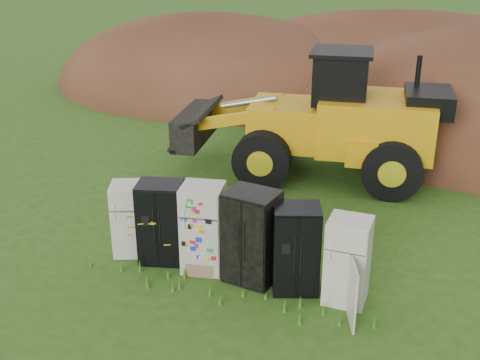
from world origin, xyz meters
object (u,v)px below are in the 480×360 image
Objects in this scene: fridge_sticker at (203,228)px; wheel_loader at (306,114)px; fridge_open_door at (348,261)px; fridge_black_right at (296,249)px; fridge_dark_mid at (252,237)px; fridge_black_side at (161,222)px; fridge_leftmost at (130,219)px.

wheel_loader is at bearing 73.56° from fridge_sticker.
fridge_sticker is 3.07m from fridge_open_door.
fridge_open_door is (1.04, -0.03, -0.03)m from fridge_black_right.
wheel_loader is (0.42, 5.97, 0.89)m from fridge_sticker.
fridge_dark_mid is 1.08× the size of fridge_black_right.
fridge_dark_mid is (2.10, -0.01, 0.08)m from fridge_black_side.
wheel_loader is (-2.65, 6.02, 0.98)m from fridge_open_door.
fridge_black_right reaches higher than fridge_black_side.
fridge_sticker is at bearing 177.84° from fridge_open_door.
fridge_sticker is 6.05m from wheel_loader.
fridge_dark_mid is (2.90, -0.02, 0.15)m from fridge_leftmost.
fridge_dark_mid reaches higher than fridge_open_door.
wheel_loader reaches higher than fridge_dark_mid.
fridge_black_side is 3.03m from fridge_black_right.
fridge_leftmost is at bearing 163.10° from fridge_black_side.
fridge_dark_mid is 1.98m from fridge_open_door.
fridge_leftmost is 4.87m from fridge_open_door.
fridge_dark_mid is (1.10, -0.01, 0.02)m from fridge_sticker.
fridge_black_side reaches higher than fridge_leftmost.
fridge_dark_mid reaches higher than fridge_black_right.
fridge_black_right is 1.04m from fridge_open_door.
fridge_black_right is (2.03, -0.02, -0.05)m from fridge_sticker.
fridge_sticker is 1.06× the size of fridge_black_right.
fridge_sticker reaches higher than fridge_black_side.
fridge_sticker reaches higher than fridge_open_door.
fridge_dark_mid is at bearing -12.86° from fridge_sticker.
wheel_loader is at bearing 103.08° from fridge_dark_mid.
fridge_black_side is 0.94× the size of fridge_sticker.
wheel_loader is (-1.61, 5.99, 0.95)m from fridge_black_right.
fridge_dark_mid is at bearing 177.62° from fridge_open_door.
fridge_black_side is 0.24× the size of wheel_loader.
wheel_loader is (1.43, 5.97, 0.95)m from fridge_black_side.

